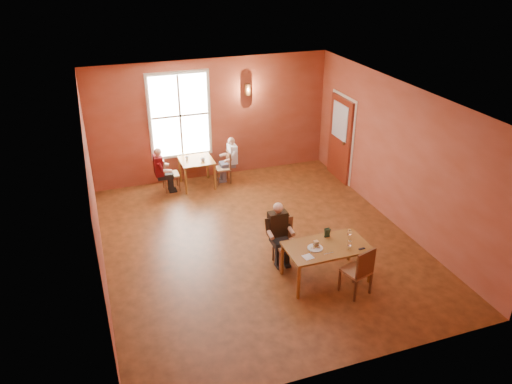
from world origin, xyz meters
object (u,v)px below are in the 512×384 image
object	(u,v)px
chair_diner_white	(223,167)
diner_maroon	(169,169)
main_table	(326,262)
diner_white	(224,162)
chair_diner_maroon	(171,174)
diner_main	(287,238)
chair_empty	(356,270)
chair_diner_main	(286,243)
second_table	(197,173)

from	to	relation	value
chair_diner_white	diner_maroon	bearing A→B (deg)	90.00
main_table	chair_diner_white	world-z (taller)	chair_diner_white
diner_white	diner_maroon	xyz separation A→B (m)	(-1.36, 0.00, 0.01)
diner_white	chair_diner_maroon	xyz separation A→B (m)	(-1.33, 0.00, -0.12)
diner_main	chair_empty	size ratio (longest dim) A/B	1.25
chair_diner_white	chair_diner_main	bearing A→B (deg)	-178.14
diner_main	chair_empty	xyz separation A→B (m)	(0.80, -1.15, -0.12)
main_table	diner_white	bearing A→B (deg)	97.54
main_table	second_table	bearing A→B (deg)	105.83
diner_maroon	second_table	bearing A→B (deg)	90.00
main_table	diner_maroon	distance (m)	4.91
main_table	diner_main	world-z (taller)	diner_main
main_table	second_table	size ratio (longest dim) A/B	1.84
diner_main	chair_diner_white	xyz separation A→B (m)	(-0.12, 3.87, -0.18)
diner_white	second_table	bearing A→B (deg)	90.00
diner_white	diner_main	bearing A→B (deg)	-178.60
chair_diner_main	second_table	xyz separation A→B (m)	(-0.77, 3.84, -0.10)
chair_empty	diner_maroon	xyz separation A→B (m)	(-2.25, 5.03, 0.09)
diner_main	diner_white	xyz separation A→B (m)	(-0.09, 3.87, -0.03)
chair_diner_main	chair_diner_white	bearing A→B (deg)	-88.14
diner_main	diner_white	distance (m)	3.88
diner_main	diner_white	world-z (taller)	diner_main
main_table	chair_diner_white	bearing A→B (deg)	97.91
second_table	diner_maroon	xyz separation A→B (m)	(-0.68, 0.00, 0.21)
chair_empty	chair_diner_maroon	bearing A→B (deg)	97.17
second_table	chair_diner_white	bearing A→B (deg)	0.00
chair_diner_white	main_table	bearing A→B (deg)	-172.09
main_table	diner_main	size ratio (longest dim) A/B	1.26
diner_white	chair_diner_maroon	size ratio (longest dim) A/B	1.29
chair_diner_main	chair_empty	distance (m)	1.43
second_table	diner_maroon	size ratio (longest dim) A/B	0.71
chair_diner_maroon	diner_maroon	distance (m)	0.14
main_table	chair_diner_white	distance (m)	4.54
chair_diner_maroon	diner_main	bearing A→B (deg)	20.19
diner_white	diner_maroon	world-z (taller)	diner_maroon
second_table	chair_diner_maroon	distance (m)	0.65
chair_diner_main	chair_empty	world-z (taller)	chair_empty
chair_diner_main	chair_diner_maroon	distance (m)	4.10
chair_empty	chair_diner_maroon	distance (m)	5.50
diner_main	diner_white	bearing A→B (deg)	-88.60
second_table	chair_diner_white	distance (m)	0.65
main_table	chair_empty	bearing A→B (deg)	-60.63
main_table	chair_diner_maroon	size ratio (longest dim) A/B	1.72
diner_main	chair_diner_maroon	bearing A→B (deg)	-69.81
chair_diner_main	chair_diner_white	world-z (taller)	chair_diner_main
chair_diner_main	second_table	size ratio (longest dim) A/B	1.13
main_table	chair_diner_maroon	distance (m)	4.89
chair_diner_maroon	diner_maroon	xyz separation A→B (m)	(-0.03, 0.00, 0.13)
chair_diner_main	chair_diner_maroon	world-z (taller)	chair_diner_main
diner_white	diner_maroon	bearing A→B (deg)	90.00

